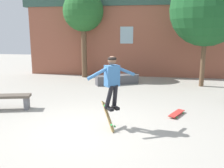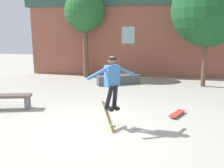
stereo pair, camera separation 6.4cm
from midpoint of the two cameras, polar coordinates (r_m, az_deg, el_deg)
ground_plane at (r=6.45m, az=-4.71°, el=-10.15°), size 40.00×40.00×0.00m
building_backdrop at (r=13.96m, az=3.51°, el=10.97°), size 11.54×0.52×5.10m
tree_right at (r=11.84m, az=21.31°, el=15.55°), size 3.14×3.14×4.93m
tree_left at (r=13.58m, az=-6.09°, el=16.06°), size 2.12×2.12×4.55m
park_bench at (r=8.58m, az=-22.89°, el=-3.12°), size 1.62×0.77×0.47m
skate_ledge at (r=11.72m, az=1.62°, el=1.04°), size 1.98×1.35×0.45m
skater at (r=6.15m, az=0.31°, el=1.33°), size 1.09×0.89×1.35m
skateboard_flipping at (r=6.37m, az=-0.58°, el=-7.47°), size 0.43×0.65×0.73m
skateboard_resting at (r=7.62m, az=14.90°, el=-6.50°), size 0.54×0.82×0.08m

